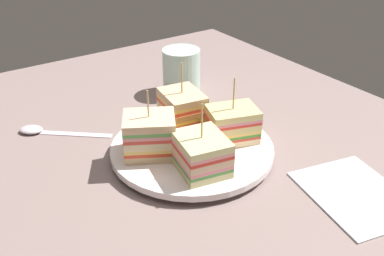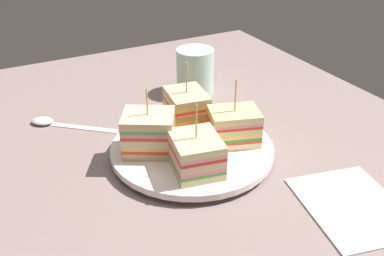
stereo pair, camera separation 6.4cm
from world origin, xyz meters
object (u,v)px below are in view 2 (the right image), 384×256
(sandwich_wedge_0, at_px, (149,133))
(napkin, at_px, (353,205))
(sandwich_wedge_3, at_px, (187,109))
(plate, at_px, (192,150))
(spoon, at_px, (53,123))
(chip_pile, at_px, (192,143))
(sandwich_wedge_1, at_px, (196,154))
(sandwich_wedge_2, at_px, (234,127))
(drinking_glass, at_px, (195,74))

(sandwich_wedge_0, height_order, napkin, sandwich_wedge_0)
(sandwich_wedge_3, height_order, napkin, sandwich_wedge_3)
(plate, relative_size, spoon, 1.86)
(chip_pile, bearing_deg, sandwich_wedge_1, -22.09)
(plate, distance_m, sandwich_wedge_0, 0.07)
(spoon, bearing_deg, plate, 170.23)
(plate, bearing_deg, sandwich_wedge_0, -105.48)
(sandwich_wedge_0, distance_m, sandwich_wedge_1, 0.08)
(chip_pile, bearing_deg, plate, 151.29)
(sandwich_wedge_0, bearing_deg, sandwich_wedge_2, 13.12)
(drinking_glass, bearing_deg, chip_pile, -29.21)
(napkin, bearing_deg, chip_pile, -146.56)
(drinking_glass, bearing_deg, sandwich_wedge_2, -13.50)
(napkin, bearing_deg, sandwich_wedge_2, -160.38)
(sandwich_wedge_0, relative_size, spoon, 0.76)
(sandwich_wedge_1, distance_m, napkin, 0.21)
(sandwich_wedge_3, bearing_deg, plate, -11.88)
(spoon, bearing_deg, napkin, 166.32)
(plate, xyz_separation_m, napkin, (0.20, 0.13, -0.01))
(sandwich_wedge_3, distance_m, spoon, 0.23)
(chip_pile, height_order, drinking_glass, drinking_glass)
(sandwich_wedge_2, xyz_separation_m, napkin, (0.18, 0.07, -0.04))
(sandwich_wedge_0, bearing_deg, spoon, 149.41)
(sandwich_wedge_1, bearing_deg, sandwich_wedge_2, -54.11)
(sandwich_wedge_3, bearing_deg, sandwich_wedge_0, -54.50)
(sandwich_wedge_2, bearing_deg, chip_pile, 7.35)
(sandwich_wedge_2, relative_size, napkin, 0.68)
(spoon, height_order, drinking_glass, drinking_glass)
(plate, height_order, sandwich_wedge_1, sandwich_wedge_1)
(sandwich_wedge_0, xyz_separation_m, napkin, (0.22, 0.19, -0.04))
(sandwich_wedge_1, relative_size, napkin, 0.67)
(plate, xyz_separation_m, sandwich_wedge_0, (-0.02, -0.06, 0.04))
(plate, distance_m, napkin, 0.24)
(chip_pile, xyz_separation_m, spoon, (-0.20, -0.16, -0.02))
(plate, xyz_separation_m, chip_pile, (0.01, -0.00, 0.02))
(sandwich_wedge_1, distance_m, sandwich_wedge_3, 0.13)
(napkin, bearing_deg, spoon, -143.88)
(plate, relative_size, sandwich_wedge_3, 2.27)
(spoon, bearing_deg, sandwich_wedge_3, -176.05)
(sandwich_wedge_2, xyz_separation_m, spoon, (-0.21, -0.22, -0.04))
(plate, relative_size, drinking_glass, 2.83)
(sandwich_wedge_2, bearing_deg, sandwich_wedge_0, 1.85)
(sandwich_wedge_0, bearing_deg, drinking_glass, 76.17)
(sandwich_wedge_2, bearing_deg, napkin, 127.66)
(sandwich_wedge_1, xyz_separation_m, drinking_glass, (-0.26, 0.14, -0.01))
(sandwich_wedge_3, xyz_separation_m, napkin, (0.26, 0.10, -0.04))
(sandwich_wedge_2, distance_m, chip_pile, 0.07)
(sandwich_wedge_3, height_order, drinking_glass, sandwich_wedge_3)
(sandwich_wedge_3, distance_m, drinking_glass, 0.17)
(spoon, bearing_deg, chip_pile, 168.75)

